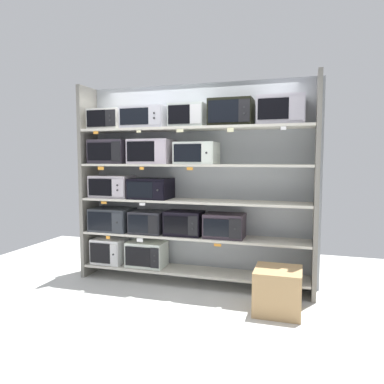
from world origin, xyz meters
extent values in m
cube|color=silver|center=(0.00, -1.00, -0.01)|extent=(6.90, 6.00, 0.02)
cube|color=#9EA3A8|center=(0.00, 0.23, 1.28)|extent=(3.10, 0.04, 2.56)
cube|color=gray|center=(-1.48, 0.00, 1.28)|extent=(0.05, 0.42, 2.56)
cube|color=gray|center=(1.48, 0.00, 1.28)|extent=(0.05, 0.42, 2.56)
cube|color=beige|center=(0.00, 0.00, 0.16)|extent=(2.90, 0.42, 0.03)
cube|color=silver|center=(-1.18, 0.00, 0.35)|extent=(0.42, 0.34, 0.34)
cube|color=black|center=(-1.23, -0.18, 0.35)|extent=(0.30, 0.01, 0.26)
cube|color=silver|center=(-1.03, -0.18, 0.35)|extent=(0.10, 0.01, 0.27)
cylinder|color=#262628|center=(-1.03, -0.18, 0.35)|extent=(0.02, 0.01, 0.02)
cube|color=silver|center=(-0.63, 0.00, 0.34)|extent=(0.50, 0.33, 0.33)
cube|color=black|center=(-0.68, -0.17, 0.34)|extent=(0.35, 0.01, 0.25)
cube|color=black|center=(-0.45, -0.17, 0.34)|extent=(0.11, 0.01, 0.26)
cylinder|color=#262628|center=(-0.45, -0.18, 0.31)|extent=(0.02, 0.01, 0.02)
cylinder|color=#262628|center=(-0.45, -0.18, 0.38)|extent=(0.02, 0.01, 0.02)
cube|color=beige|center=(0.00, 0.00, 0.62)|extent=(2.90, 0.42, 0.03)
cube|color=#2F333A|center=(-1.12, 0.00, 0.78)|extent=(0.53, 0.41, 0.30)
cube|color=black|center=(-1.20, -0.21, 0.78)|extent=(0.35, 0.01, 0.24)
cube|color=#2F333A|center=(-0.95, -0.21, 0.78)|extent=(0.15, 0.01, 0.24)
cylinder|color=#262628|center=(-0.95, -0.22, 0.78)|extent=(0.02, 0.01, 0.02)
cube|color=#2C2C33|center=(-0.60, 0.00, 0.77)|extent=(0.43, 0.37, 0.29)
cube|color=black|center=(-0.66, -0.19, 0.77)|extent=(0.27, 0.01, 0.23)
cube|color=black|center=(-0.46, -0.19, 0.77)|extent=(0.13, 0.01, 0.23)
cube|color=black|center=(-0.10, 0.00, 0.78)|extent=(0.47, 0.33, 0.31)
cube|color=black|center=(-0.16, -0.17, 0.78)|extent=(0.32, 0.01, 0.21)
cube|color=black|center=(0.06, -0.17, 0.78)|extent=(0.12, 0.01, 0.24)
cylinder|color=#262628|center=(0.06, -0.18, 0.75)|extent=(0.02, 0.01, 0.02)
cylinder|color=#262628|center=(0.06, -0.18, 0.82)|extent=(0.02, 0.01, 0.02)
cube|color=#342A34|center=(0.42, 0.00, 0.78)|extent=(0.49, 0.33, 0.29)
cube|color=black|center=(0.35, -0.17, 0.78)|extent=(0.31, 0.01, 0.21)
cube|color=black|center=(0.58, -0.17, 0.78)|extent=(0.15, 0.01, 0.24)
cylinder|color=#262628|center=(0.58, -0.18, 0.78)|extent=(0.02, 0.01, 0.02)
cube|color=orange|center=(-1.08, -0.21, 0.58)|extent=(0.06, 0.00, 0.04)
cube|color=white|center=(-0.63, -0.21, 0.57)|extent=(0.08, 0.00, 0.05)
cube|color=orange|center=(0.38, -0.21, 0.58)|extent=(0.09, 0.00, 0.03)
cube|color=beige|center=(0.00, 0.00, 1.07)|extent=(2.90, 0.42, 0.03)
cube|color=#BDB2BC|center=(-1.12, 0.00, 1.23)|extent=(0.54, 0.35, 0.29)
cube|color=black|center=(-1.20, -0.18, 1.23)|extent=(0.34, 0.01, 0.22)
cube|color=#BDB2BC|center=(-0.94, -0.18, 1.23)|extent=(0.17, 0.01, 0.23)
cylinder|color=#262628|center=(-0.94, -0.19, 1.20)|extent=(0.02, 0.01, 0.02)
cylinder|color=#262628|center=(-0.94, -0.19, 1.26)|extent=(0.02, 0.01, 0.02)
cube|color=black|center=(-0.56, 0.00, 1.21)|extent=(0.51, 0.41, 0.26)
cube|color=black|center=(-0.62, -0.21, 1.21)|extent=(0.35, 0.01, 0.20)
cube|color=black|center=(-0.38, -0.21, 1.21)|extent=(0.14, 0.01, 0.21)
cylinder|color=#262628|center=(-0.38, -0.22, 1.21)|extent=(0.02, 0.01, 0.02)
cube|color=orange|center=(-1.13, -0.21, 1.03)|extent=(0.08, 0.00, 0.03)
cube|color=white|center=(-0.58, -0.21, 1.03)|extent=(0.08, 0.00, 0.03)
cube|color=beige|center=(0.00, 0.00, 1.52)|extent=(2.90, 0.42, 0.03)
cube|color=#322C36|center=(-1.14, 0.00, 1.69)|extent=(0.50, 0.36, 0.31)
cube|color=black|center=(-1.20, -0.18, 1.69)|extent=(0.35, 0.01, 0.23)
cube|color=black|center=(-0.96, -0.18, 1.69)|extent=(0.13, 0.01, 0.25)
cube|color=#BEB0BD|center=(-0.54, 0.00, 1.69)|extent=(0.54, 0.42, 0.31)
cube|color=black|center=(-0.60, -0.21, 1.69)|extent=(0.37, 0.01, 0.25)
cube|color=#BEB0BD|center=(-0.35, -0.21, 1.69)|extent=(0.14, 0.01, 0.25)
cube|color=silver|center=(0.06, 0.00, 1.67)|extent=(0.50, 0.40, 0.27)
cube|color=black|center=(0.01, -0.21, 1.67)|extent=(0.34, 0.01, 0.21)
cube|color=silver|center=(0.24, -0.21, 1.67)|extent=(0.13, 0.01, 0.21)
cylinder|color=#262628|center=(0.24, -0.22, 1.67)|extent=(0.02, 0.01, 0.02)
cube|color=orange|center=(-1.16, -0.21, 1.48)|extent=(0.09, 0.00, 0.04)
cube|color=orange|center=(-0.59, -0.21, 1.48)|extent=(0.06, 0.00, 0.04)
cube|color=orange|center=(0.04, -0.21, 1.48)|extent=(0.08, 0.00, 0.04)
cube|color=beige|center=(0.00, 0.00, 1.97)|extent=(2.90, 0.42, 0.03)
cube|color=silver|center=(-1.17, 0.00, 2.11)|extent=(0.44, 0.34, 0.26)
cube|color=black|center=(-1.24, -0.18, 2.11)|extent=(0.27, 0.01, 0.21)
cube|color=black|center=(-1.03, -0.18, 2.11)|extent=(0.14, 0.01, 0.21)
cylinder|color=#262628|center=(-1.03, -0.19, 2.09)|extent=(0.02, 0.01, 0.02)
cylinder|color=#262628|center=(-1.03, -0.19, 2.14)|extent=(0.02, 0.01, 0.02)
cube|color=#B6B5BE|center=(-0.61, 0.00, 2.12)|extent=(0.57, 0.42, 0.27)
cube|color=black|center=(-0.68, -0.22, 2.12)|extent=(0.38, 0.01, 0.20)
cube|color=#B6B5BE|center=(-0.41, -0.21, 2.12)|extent=(0.15, 0.01, 0.21)
cylinder|color=#262628|center=(-0.41, -0.22, 2.09)|extent=(0.02, 0.01, 0.02)
cylinder|color=#262628|center=(-0.41, -0.22, 2.15)|extent=(0.02, 0.01, 0.02)
cube|color=#B4BDB7|center=(-0.05, 0.00, 2.13)|extent=(0.44, 0.34, 0.28)
cube|color=black|center=(-0.11, -0.18, 2.13)|extent=(0.27, 0.01, 0.22)
cube|color=silver|center=(0.10, -0.17, 2.13)|extent=(0.14, 0.01, 0.23)
cube|color=black|center=(0.49, 0.00, 2.14)|extent=(0.52, 0.34, 0.32)
cube|color=black|center=(0.43, -0.17, 2.14)|extent=(0.36, 0.01, 0.26)
cube|color=black|center=(0.67, -0.17, 2.14)|extent=(0.13, 0.01, 0.26)
cylinder|color=#262628|center=(0.67, -0.18, 2.11)|extent=(0.02, 0.01, 0.02)
cylinder|color=#262628|center=(0.67, -0.18, 2.18)|extent=(0.02, 0.01, 0.02)
cube|color=#A09BA5|center=(1.07, 0.00, 2.15)|extent=(0.53, 0.37, 0.33)
cube|color=black|center=(1.00, -0.19, 2.15)|extent=(0.34, 0.01, 0.23)
cube|color=#A09BA5|center=(1.25, -0.19, 2.15)|extent=(0.16, 0.01, 0.26)
cube|color=orange|center=(-1.22, -0.21, 1.93)|extent=(0.07, 0.00, 0.03)
cube|color=beige|center=(-0.62, -0.21, 1.93)|extent=(0.06, 0.00, 0.03)
cube|color=beige|center=(-0.08, -0.21, 1.93)|extent=(0.09, 0.00, 0.04)
cube|color=beige|center=(0.52, -0.21, 1.93)|extent=(0.08, 0.00, 0.05)
cube|color=white|center=(1.11, -0.21, 1.93)|extent=(0.06, 0.00, 0.04)
cube|color=tan|center=(1.11, -0.57, 0.23)|extent=(0.48, 0.48, 0.46)
camera|label=1|loc=(1.35, -4.37, 1.59)|focal=34.21mm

